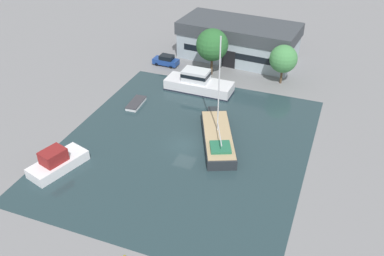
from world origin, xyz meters
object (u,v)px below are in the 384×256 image
small_dinghy (136,103)px  quay_tree_by_water (283,59)px  warehouse_building (239,40)px  motor_cruiser (198,83)px  sailboat_moored (218,137)px  parked_car (166,60)px  quay_tree_near_building (212,45)px  cabin_boat (57,162)px

small_dinghy → quay_tree_by_water: bearing=34.7°
warehouse_building → motor_cruiser: (-2.20, -13.96, -2.00)m
quay_tree_by_water → sailboat_moored: sailboat_moored is taller
warehouse_building → parked_car: bearing=-140.0°
warehouse_building → parked_car: warehouse_building is taller
quay_tree_by_water → small_dinghy: (-17.90, -14.24, -3.80)m
quay_tree_near_building → small_dinghy: (-6.82, -13.32, -4.79)m
warehouse_building → motor_cruiser: warehouse_building is taller
parked_car → small_dinghy: bearing=-172.2°
quay_tree_by_water → motor_cruiser: (-11.15, -6.94, -2.88)m
warehouse_building → cabin_boat: 39.01m
warehouse_building → parked_car: 12.96m
quay_tree_by_water → parked_car: quay_tree_by_water is taller
quay_tree_by_water → cabin_boat: bearing=-122.6°
quay_tree_by_water → small_dinghy: 23.19m
small_dinghy → motor_cruiser: bearing=43.5°
warehouse_building → motor_cruiser: size_ratio=2.00×
quay_tree_near_building → cabin_boat: quay_tree_near_building is taller
quay_tree_near_building → motor_cruiser: (-0.07, -6.02, -3.87)m
motor_cruiser → cabin_boat: motor_cruiser is taller
small_dinghy → quay_tree_near_building: bearing=59.1°
parked_car → small_dinghy: (1.44, -13.87, -0.63)m
parked_car → small_dinghy: parked_car is taller
parked_car → cabin_boat: size_ratio=0.60×
quay_tree_near_building → quay_tree_by_water: bearing=4.8°
motor_cruiser → quay_tree_by_water: bearing=-57.2°
quay_tree_near_building → sailboat_moored: size_ratio=0.56×
quay_tree_near_building → parked_car: size_ratio=1.75×
parked_car → sailboat_moored: size_ratio=0.32×
quay_tree_by_water → sailboat_moored: 19.60m
warehouse_building → quay_tree_near_building: (-2.13, -7.95, 1.87)m
quay_tree_by_water → small_dinghy: size_ratio=1.48×
quay_tree_near_building → sailboat_moored: (6.90, -17.94, -4.31)m
cabin_boat → parked_car: bearing=106.5°
quay_tree_near_building → small_dinghy: size_ratio=1.82×
sailboat_moored → quay_tree_by_water: bearing=54.1°
parked_car → cabin_boat: bearing=-178.4°
parked_car → sailboat_moored: (15.17, -18.49, -0.15)m
warehouse_building → cabin_boat: bearing=-101.1°
sailboat_moored → cabin_boat: sailboat_moored is taller
warehouse_building → sailboat_moored: (4.77, -25.89, -2.44)m
quay_tree_by_water → warehouse_building: bearing=141.9°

